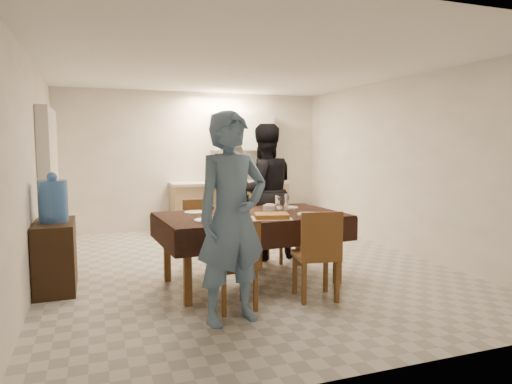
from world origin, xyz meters
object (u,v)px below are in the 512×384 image
person_kitchen (232,188)px  dining_table (251,217)px  console (56,256)px  person_near (232,218)px  water_jug (53,201)px  water_pitcher (281,204)px  person_far (263,192)px  microwave (270,172)px  wine_bottle (246,200)px  savoury_tart (272,216)px

person_kitchen → dining_table: bearing=-102.6°
console → person_near: bearing=-44.2°
water_jug → water_pitcher: bearing=-12.3°
dining_table → person_near: (-0.55, -1.05, 0.18)m
dining_table → person_far: (0.55, 1.05, 0.18)m
microwave → person_near: bearing=64.4°
wine_bottle → water_pitcher: 0.42m
dining_table → microwave: 3.73m
console → person_far: size_ratio=0.44×
water_jug → microwave: bearing=37.9°
wine_bottle → water_jug: bearing=168.1°
water_jug → wine_bottle: 2.13m
dining_table → console: size_ratio=2.61×
microwave → person_far: person_far is taller
water_pitcher → person_far: 1.12m
microwave → console: bearing=37.9°
person_far → water_jug: bearing=8.0°
console → person_near: person_near is taller
water_jug → wine_bottle: bearing=-11.9°
microwave → wine_bottle: bearing=64.0°
person_far → person_kitchen: (0.10, 1.87, -0.13)m
person_kitchen → savoury_tart: bearing=-99.5°
savoury_tart → person_near: bearing=-134.1°
dining_table → water_pitcher: size_ratio=10.20×
water_jug → water_pitcher: size_ratio=2.17×
water_jug → microwave: 4.69m
person_far → person_kitchen: person_far is taller
dining_table → wine_bottle: 0.21m
wine_bottle → person_kitchen: person_kitchen is taller
microwave → person_kitchen: size_ratio=0.35×
savoury_tart → microwave: 4.03m
person_near → water_pitcher: bearing=35.4°
water_jug → microwave: size_ratio=0.79×
wine_bottle → person_near: 1.21m
savoury_tart → wine_bottle: bearing=109.2°
console → savoury_tart: 2.44m
person_far → person_kitchen: bearing=-96.9°
water_jug → savoury_tart: size_ratio=1.07×
wine_bottle → savoury_tart: size_ratio=0.73×
person_near → person_kitchen: bearing=60.6°
dining_table → microwave: size_ratio=3.71×
wine_bottle → water_pitcher: size_ratio=1.47×
console → microwave: 4.74m
wine_bottle → savoury_tart: wine_bottle is taller
person_far → wine_bottle: bearing=55.3°
water_jug → savoury_tart: water_jug is taller
water_pitcher → dining_table: bearing=171.9°
wine_bottle → savoury_tart: bearing=-70.8°
water_jug → person_near: size_ratio=0.24×
person_far → savoury_tart: bearing=68.7°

